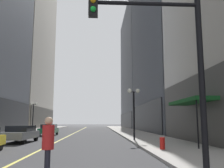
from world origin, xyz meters
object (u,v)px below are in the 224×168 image
Objects in this scene: street_lamp_left_far at (33,111)px; fire_hydrant_right at (162,145)px; car_grey at (20,133)px; street_lamp_right_mid at (134,102)px; car_green at (49,129)px; pedestrian_in_red_jacket at (48,143)px; traffic_light_near_right at (165,50)px.

fire_hydrant_right is at bearing -61.20° from street_lamp_left_far.
street_lamp_right_mid is (9.18, 0.53, 2.54)m from car_grey.
street_lamp_left_far reaches higher than fire_hydrant_right.
car_grey and car_green have the same top height.
pedestrian_in_red_jacket is 31.72m from street_lamp_left_far.
fire_hydrant_right is at bearing -34.50° from car_grey.
pedestrian_in_red_jacket is at bearing -128.05° from fire_hydrant_right.
street_lamp_right_mid is at bearing 3.33° from car_grey.
pedestrian_in_red_jacket is 2.24× the size of fire_hydrant_right.
traffic_light_near_right is at bearing -71.28° from car_green.
car_green is 0.97× the size of street_lamp_left_far.
car_grey is 5.51× the size of fire_hydrant_right.
street_lamp_left_far is (-8.35, 30.52, 2.21)m from pedestrian_in_red_jacket.
car_green is 5.37× the size of fire_hydrant_right.
traffic_light_near_right reaches higher than street_lamp_left_far.
street_lamp_left_far is at bearing 110.84° from traffic_light_near_right.
car_grey is at bearing -78.33° from street_lamp_left_far.
car_grey is 15.90m from traffic_light_near_right.
street_lamp_right_mid reaches higher than pedestrian_in_red_jacket.
street_lamp_right_mid is at bearing 93.98° from fire_hydrant_right.
fire_hydrant_right is at bearing -60.24° from car_green.
traffic_light_near_right is at bearing -94.33° from street_lamp_right_mid.
street_lamp_right_mid is (1.05, 13.86, -0.49)m from traffic_light_near_right.
street_lamp_left_far is 27.76m from fire_hydrant_right.
car_grey is at bearing -176.67° from street_lamp_right_mid.
pedestrian_in_red_jacket is 4.35m from traffic_light_near_right.
pedestrian_in_red_jacket is at bearing -108.24° from street_lamp_right_mid.
street_lamp_right_mid is (8.86, -9.19, 2.54)m from car_green.
traffic_light_near_right is at bearing -58.62° from car_grey.
traffic_light_near_right is at bearing -5.81° from pedestrian_in_red_jacket.
car_grey is 9.73m from car_green.
traffic_light_near_right is at bearing -69.16° from street_lamp_left_far.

